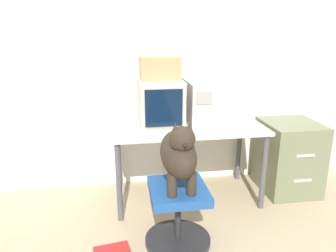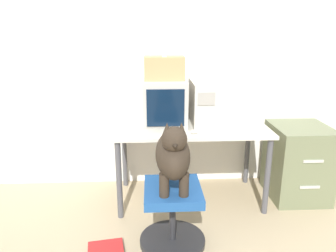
{
  "view_description": "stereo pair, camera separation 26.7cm",
  "coord_description": "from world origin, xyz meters",
  "px_view_note": "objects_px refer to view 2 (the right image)",
  "views": [
    {
      "loc": [
        -0.62,
        -2.46,
        1.6
      ],
      "look_at": [
        -0.22,
        0.06,
        0.82
      ],
      "focal_mm": 35.0,
      "sensor_mm": 36.0,
      "label": 1
    },
    {
      "loc": [
        -0.36,
        -2.49,
        1.6
      ],
      "look_at": [
        -0.22,
        0.06,
        0.82
      ],
      "focal_mm": 35.0,
      "sensor_mm": 36.0,
      "label": 2
    }
  ],
  "objects_px": {
    "pc_tower": "(202,102)",
    "book_stack_floor": "(105,249)",
    "crt_monitor": "(164,102)",
    "keyboard": "(162,133)",
    "filing_cabinet": "(298,162)",
    "dog": "(173,154)",
    "office_chair": "(173,214)",
    "cardboard_box": "(164,68)"
  },
  "relations": [
    {
      "from": "keyboard",
      "to": "filing_cabinet",
      "type": "height_order",
      "value": "keyboard"
    },
    {
      "from": "office_chair",
      "to": "filing_cabinet",
      "type": "distance_m",
      "value": 1.43
    },
    {
      "from": "crt_monitor",
      "to": "keyboard",
      "type": "height_order",
      "value": "crt_monitor"
    },
    {
      "from": "keyboard",
      "to": "book_stack_floor",
      "type": "distance_m",
      "value": 1.0
    },
    {
      "from": "cardboard_box",
      "to": "book_stack_floor",
      "type": "xyz_separation_m",
      "value": [
        -0.48,
        -0.85,
        -1.23
      ]
    },
    {
      "from": "office_chair",
      "to": "filing_cabinet",
      "type": "bearing_deg",
      "value": 28.63
    },
    {
      "from": "pc_tower",
      "to": "dog",
      "type": "relative_size",
      "value": 0.91
    },
    {
      "from": "pc_tower",
      "to": "keyboard",
      "type": "bearing_deg",
      "value": -138.58
    },
    {
      "from": "filing_cabinet",
      "to": "book_stack_floor",
      "type": "bearing_deg",
      "value": -156.56
    },
    {
      "from": "office_chair",
      "to": "keyboard",
      "type": "bearing_deg",
      "value": 98.19
    },
    {
      "from": "keyboard",
      "to": "dog",
      "type": "distance_m",
      "value": 0.44
    },
    {
      "from": "office_chair",
      "to": "book_stack_floor",
      "type": "distance_m",
      "value": 0.56
    },
    {
      "from": "office_chair",
      "to": "dog",
      "type": "relative_size",
      "value": 0.91
    },
    {
      "from": "crt_monitor",
      "to": "filing_cabinet",
      "type": "relative_size",
      "value": 0.65
    },
    {
      "from": "crt_monitor",
      "to": "cardboard_box",
      "type": "height_order",
      "value": "cardboard_box"
    },
    {
      "from": "keyboard",
      "to": "cardboard_box",
      "type": "xyz_separation_m",
      "value": [
        0.04,
        0.33,
        0.5
      ]
    },
    {
      "from": "keyboard",
      "to": "filing_cabinet",
      "type": "distance_m",
      "value": 1.4
    },
    {
      "from": "filing_cabinet",
      "to": "crt_monitor",
      "type": "bearing_deg",
      "value": 176.4
    },
    {
      "from": "cardboard_box",
      "to": "dog",
      "type": "bearing_deg",
      "value": -87.96
    },
    {
      "from": "crt_monitor",
      "to": "filing_cabinet",
      "type": "distance_m",
      "value": 1.41
    },
    {
      "from": "dog",
      "to": "book_stack_floor",
      "type": "relative_size",
      "value": 1.96
    },
    {
      "from": "dog",
      "to": "book_stack_floor",
      "type": "xyz_separation_m",
      "value": [
        -0.51,
        -0.08,
        -0.72
      ]
    },
    {
      "from": "pc_tower",
      "to": "cardboard_box",
      "type": "height_order",
      "value": "cardboard_box"
    },
    {
      "from": "pc_tower",
      "to": "book_stack_floor",
      "type": "relative_size",
      "value": 1.78
    },
    {
      "from": "pc_tower",
      "to": "office_chair",
      "type": "relative_size",
      "value": 1.0
    },
    {
      "from": "keyboard",
      "to": "dog",
      "type": "height_order",
      "value": "dog"
    },
    {
      "from": "crt_monitor",
      "to": "filing_cabinet",
      "type": "xyz_separation_m",
      "value": [
        1.28,
        -0.08,
        -0.59
      ]
    },
    {
      "from": "crt_monitor",
      "to": "office_chair",
      "type": "relative_size",
      "value": 0.93
    },
    {
      "from": "crt_monitor",
      "to": "dog",
      "type": "height_order",
      "value": "crt_monitor"
    },
    {
      "from": "cardboard_box",
      "to": "filing_cabinet",
      "type": "bearing_deg",
      "value": -3.78
    },
    {
      "from": "keyboard",
      "to": "office_chair",
      "type": "bearing_deg",
      "value": -81.81
    },
    {
      "from": "keyboard",
      "to": "dog",
      "type": "bearing_deg",
      "value": -81.84
    },
    {
      "from": "cardboard_box",
      "to": "book_stack_floor",
      "type": "height_order",
      "value": "cardboard_box"
    },
    {
      "from": "filing_cabinet",
      "to": "cardboard_box",
      "type": "xyz_separation_m",
      "value": [
        -1.28,
        0.08,
        0.89
      ]
    },
    {
      "from": "dog",
      "to": "cardboard_box",
      "type": "xyz_separation_m",
      "value": [
        -0.03,
        0.77,
        0.51
      ]
    },
    {
      "from": "pc_tower",
      "to": "keyboard",
      "type": "xyz_separation_m",
      "value": [
        -0.38,
        -0.34,
        -0.18
      ]
    },
    {
      "from": "office_chair",
      "to": "crt_monitor",
      "type": "bearing_deg",
      "value": 92.05
    },
    {
      "from": "crt_monitor",
      "to": "keyboard",
      "type": "bearing_deg",
      "value": -96.22
    },
    {
      "from": "dog",
      "to": "filing_cabinet",
      "type": "distance_m",
      "value": 1.48
    },
    {
      "from": "crt_monitor",
      "to": "keyboard",
      "type": "xyz_separation_m",
      "value": [
        -0.04,
        -0.33,
        -0.19
      ]
    },
    {
      "from": "pc_tower",
      "to": "keyboard",
      "type": "distance_m",
      "value": 0.54
    },
    {
      "from": "pc_tower",
      "to": "keyboard",
      "type": "height_order",
      "value": "pc_tower"
    }
  ]
}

